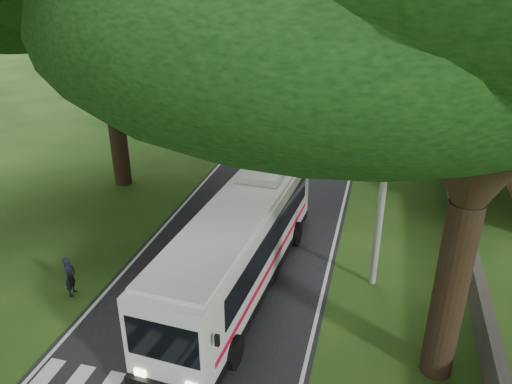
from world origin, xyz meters
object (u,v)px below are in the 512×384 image
Objects in this scene: coach_bus at (240,244)px; pedestrian at (70,276)px; pole_mid at (393,69)px; distant_car_b at (329,46)px; distant_car_c at (362,41)px; distant_car_a at (324,74)px; pole_near at (384,180)px; pole_far at (395,32)px.

pedestrian is (-5.71, -2.01, -1.04)m from coach_bus.
distant_car_b is (-8.18, 31.98, -3.45)m from pole_mid.
distant_car_b is 0.87× the size of distant_car_c.
distant_car_a is at bearing 71.31° from distant_car_c.
distant_car_a is 0.74× the size of distant_car_c.
pedestrian is at bearing 71.12° from distant_car_c.
distant_car_a is 2.37× the size of pedestrian.
coach_bus reaches higher than pedestrian.
pole_far is at bearing 90.00° from pole_near.
pole_far is at bearing -67.54° from distant_car_b.
distant_car_c is at bearing -14.71° from pedestrian.
distant_car_c is (0.33, 58.86, -1.07)m from coach_bus.
distant_car_c reaches higher than distant_car_a.
distant_car_b is (-8.18, 11.98, -3.45)m from pole_far.
distant_car_c is at bearing 104.08° from pole_far.
pole_mid reaches higher than coach_bus.
pole_near reaches higher than distant_car_c.
coach_bus is 2.37× the size of distant_car_c.
pole_near is 20.00m from pole_mid.
coach_bus is at bearing -96.46° from pole_far.
distant_car_c is (-4.37, 57.41, -3.45)m from pole_near.
distant_car_a is (-6.56, -5.43, -3.54)m from pole_far.
pole_far is at bearing 87.26° from coach_bus.
pole_near and pole_far have the same top height.
coach_bus is (-4.70, -21.45, -2.38)m from pole_mid.
coach_bus is (-4.70, -1.45, -2.38)m from pole_near.
pole_mid reaches higher than distant_car_a.
distant_car_c is 3.20× the size of pedestrian.
pole_near is at bearing -90.00° from pole_mid.
pole_far is 44.83m from pedestrian.
pole_near is at bearing -90.00° from pole_far.
coach_bus reaches higher than distant_car_b.
coach_bus is 3.19× the size of distant_car_a.
distant_car_b is (-8.18, 51.98, -3.45)m from pole_near.
pole_far is 1.89× the size of distant_car_b.
pole_far is at bearing 90.00° from pole_mid.
coach_bus reaches higher than distant_car_a.
distant_car_c is 61.18m from pedestrian.
pole_far is (0.00, 40.00, 0.00)m from pole_near.
distant_car_a is at bearing 100.74° from pole_near.
distant_car_a is 17.49m from distant_car_b.
pole_near is 57.68m from distant_car_c.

